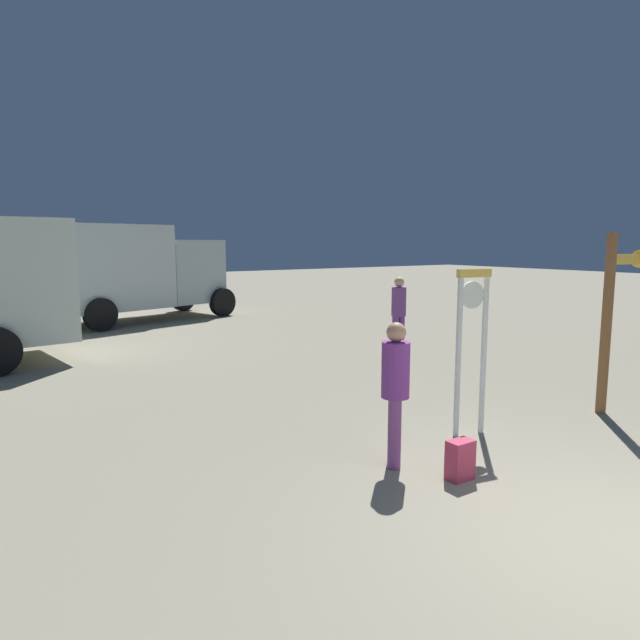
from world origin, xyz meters
name	(u,v)px	position (x,y,z in m)	size (l,w,h in m)	color
ground_plane	(631,546)	(0.00, 0.00, 0.00)	(80.00, 80.00, 0.00)	gray
standing_clock	(472,336)	(0.96, 2.53, 1.25)	(0.47, 0.17, 2.07)	white
arrow_sign	(621,296)	(3.48, 2.09, 1.65)	(0.96, 0.26, 2.52)	#905C33
person_near_clock	(395,387)	(-0.48, 2.28, 0.87)	(0.30, 0.30, 1.56)	#814587
backpack	(460,460)	(-0.16, 1.65, 0.20)	(0.27, 0.22, 0.41)	#C83D5A
person_distant	(399,310)	(3.76, 7.01, 0.92)	(0.31, 0.31, 1.64)	#723C8F
box_truck_far	(122,270)	(-0.02, 15.03, 1.58)	(6.57, 3.83, 2.88)	silver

